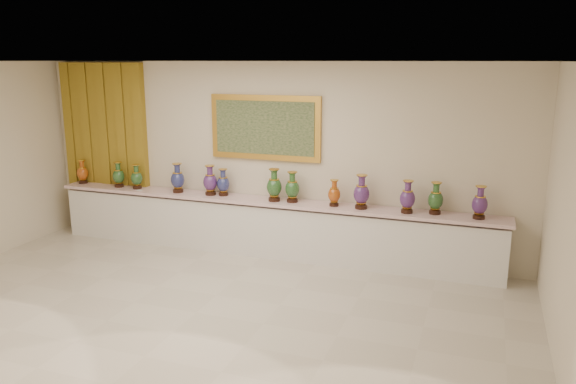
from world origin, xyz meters
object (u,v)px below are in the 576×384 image
object	(u,v)px
vase_1	(119,176)
vase_2	(137,178)
vase_0	(83,173)
counter	(265,228)

from	to	relation	value
vase_1	vase_2	bearing A→B (deg)	-1.29
vase_0	vase_1	size ratio (longest dim) A/B	0.96
vase_0	vase_2	bearing A→B (deg)	-1.94
counter	vase_0	xyz separation A→B (m)	(-3.44, 0.00, 0.65)
counter	vase_2	world-z (taller)	vase_2
counter	vase_0	size ratio (longest dim) A/B	17.50
vase_1	vase_0	bearing A→B (deg)	177.75
counter	vase_0	world-z (taller)	vase_0
counter	vase_0	bearing A→B (deg)	179.93
vase_0	vase_1	distance (m)	0.77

